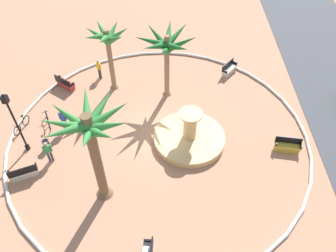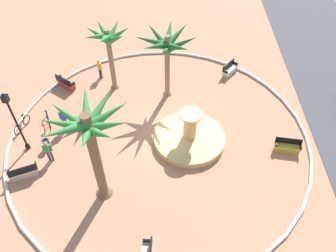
# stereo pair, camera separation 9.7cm
# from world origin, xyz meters

# --- Properties ---
(ground_plane) EXTENTS (80.00, 80.00, 0.00)m
(ground_plane) POSITION_xyz_m (0.00, 0.00, 0.00)
(ground_plane) COLOR tan
(plaza_curb) EXTENTS (19.44, 19.44, 0.20)m
(plaza_curb) POSITION_xyz_m (0.00, 0.00, 0.10)
(plaza_curb) COLOR silver
(plaza_curb) RESTS_ON ground
(fountain) EXTENTS (4.59, 4.59, 2.44)m
(fountain) POSITION_xyz_m (0.44, 1.96, 0.34)
(fountain) COLOR tan
(fountain) RESTS_ON ground
(palm_tree_near_fountain) EXTENTS (4.26, 4.27, 5.15)m
(palm_tree_near_fountain) POSITION_xyz_m (-4.19, 0.38, 4.12)
(palm_tree_near_fountain) COLOR #8E6B4C
(palm_tree_near_fountain) RESTS_ON ground
(palm_tree_by_curb) EXTENTS (4.06, 4.08, 6.35)m
(palm_tree_by_curb) POSITION_xyz_m (4.56, -2.83, 4.83)
(palm_tree_by_curb) COLOR brown
(palm_tree_by_curb) RESTS_ON ground
(palm_tree_mid_plaza) EXTENTS (3.26, 3.24, 5.12)m
(palm_tree_mid_plaza) POSITION_xyz_m (-4.87, -3.68, 3.98)
(palm_tree_mid_plaza) COLOR #8E6B4C
(palm_tree_mid_plaza) RESTS_ON ground
(bench_east) EXTENTS (1.12, 1.66, 1.00)m
(bench_east) POSITION_xyz_m (3.56, -7.69, 0.35)
(bench_east) COLOR beige
(bench_east) RESTS_ON ground
(bench_west) EXTENTS (1.57, 1.37, 1.00)m
(bench_west) POSITION_xyz_m (-6.94, 5.29, 0.35)
(bench_west) COLOR beige
(bench_west) RESTS_ON ground
(bench_north) EXTENTS (0.71, 1.65, 1.00)m
(bench_north) POSITION_xyz_m (1.08, 8.09, 0.35)
(bench_north) COLOR gold
(bench_north) RESTS_ON ground
(bench_southeast) EXTENTS (1.29, 1.61, 1.00)m
(bench_southeast) POSITION_xyz_m (-4.76, -7.35, 0.35)
(bench_southeast) COLOR #B73D33
(bench_southeast) RESTS_ON ground
(lamppost) EXTENTS (0.32, 0.32, 4.52)m
(lamppost) POSITION_xyz_m (1.41, -8.26, 2.64)
(lamppost) COLOR black
(lamppost) RESTS_ON ground
(trash_bin) EXTENTS (0.46, 0.46, 0.73)m
(trash_bin) POSITION_xyz_m (1.35, -7.02, 0.39)
(trash_bin) COLOR black
(trash_bin) RESTS_ON ground
(bicycle_red_frame) EXTENTS (1.68, 0.56, 0.94)m
(bicycle_red_frame) POSITION_xyz_m (-0.30, -9.15, 0.38)
(bicycle_red_frame) COLOR black
(bicycle_red_frame) RESTS_ON ground
(bicycle_by_lamppost) EXTENTS (1.58, 0.80, 0.94)m
(bicycle_by_lamppost) POSITION_xyz_m (-0.85, -7.56, 0.38)
(bicycle_by_lamppost) COLOR black
(bicycle_by_lamppost) RESTS_ON ground
(person_cyclist_helmet) EXTENTS (0.27, 0.52, 1.64)m
(person_cyclist_helmet) POSITION_xyz_m (2.31, -6.49, 0.92)
(person_cyclist_helmet) COLOR #33333D
(person_cyclist_helmet) RESTS_ON ground
(person_cyclist_photo) EXTENTS (0.23, 0.53, 1.69)m
(person_cyclist_photo) POSITION_xyz_m (-0.41, -6.27, 0.95)
(person_cyclist_photo) COLOR #33333D
(person_cyclist_photo) RESTS_ON ground
(person_pedestrian_stroll) EXTENTS (0.39, 0.41, 1.65)m
(person_pedestrian_stroll) POSITION_xyz_m (-6.06, -4.92, 0.92)
(person_pedestrian_stroll) COLOR #33333D
(person_pedestrian_stroll) RESTS_ON ground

